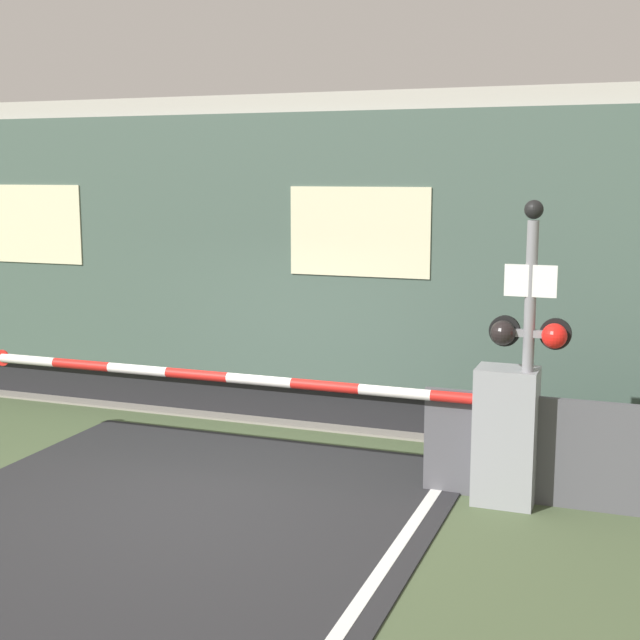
% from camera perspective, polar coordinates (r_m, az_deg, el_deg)
% --- Properties ---
extents(ground_plane, '(80.00, 80.00, 0.00)m').
position_cam_1_polar(ground_plane, '(9.41, -7.46, -11.03)').
color(ground_plane, '#475638').
extents(track_bed, '(36.00, 3.20, 0.13)m').
position_cam_1_polar(track_bed, '(13.05, 1.06, -5.01)').
color(track_bed, gray).
rests_on(track_bed, ground_plane).
extents(train, '(17.87, 3.13, 4.25)m').
position_cam_1_polar(train, '(14.54, -14.34, 4.78)').
color(train, black).
rests_on(train, ground_plane).
extents(crossing_barrier, '(6.50, 0.44, 1.39)m').
position_cam_1_polar(crossing_barrier, '(9.16, 8.58, -6.67)').
color(crossing_barrier, gray).
rests_on(crossing_barrier, ground_plane).
extents(signal_post, '(0.78, 0.26, 3.03)m').
position_cam_1_polar(signal_post, '(8.73, 13.22, -1.08)').
color(signal_post, gray).
rests_on(signal_post, ground_plane).
extents(roadside_fence, '(4.13, 0.06, 1.10)m').
position_cam_1_polar(roadside_fence, '(9.14, 19.54, -8.49)').
color(roadside_fence, '#4C4C51').
rests_on(roadside_fence, ground_plane).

